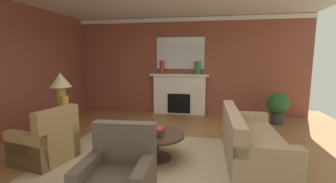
# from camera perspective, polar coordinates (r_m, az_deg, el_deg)

# --- Properties ---
(ground_plane) EXTENTS (8.81, 8.81, 0.00)m
(ground_plane) POSITION_cam_1_polar(r_m,az_deg,el_deg) (4.33, -2.10, -15.50)
(ground_plane) COLOR olive
(wall_fireplace) EXTENTS (7.37, 0.12, 2.98)m
(wall_fireplace) POSITION_cam_1_polar(r_m,az_deg,el_deg) (7.32, 3.80, 6.29)
(wall_fireplace) COLOR brown
(wall_fireplace) RESTS_ON ground_plane
(wall_window) EXTENTS (0.12, 7.27, 2.98)m
(wall_window) POSITION_cam_1_polar(r_m,az_deg,el_deg) (6.02, -35.49, 4.31)
(wall_window) COLOR brown
(wall_window) RESTS_ON ground_plane
(crown_moulding) EXTENTS (7.37, 0.08, 0.12)m
(crown_moulding) POSITION_cam_1_polar(r_m,az_deg,el_deg) (7.32, 3.83, 17.36)
(crown_moulding) COLOR white
(area_rug) EXTENTS (3.69, 2.37, 0.01)m
(area_rug) POSITION_cam_1_polar(r_m,az_deg,el_deg) (4.22, -3.01, -16.09)
(area_rug) COLOR tan
(area_rug) RESTS_ON ground_plane
(fireplace) EXTENTS (1.80, 0.35, 1.26)m
(fireplace) POSITION_cam_1_polar(r_m,az_deg,el_deg) (7.21, 2.85, -0.90)
(fireplace) COLOR white
(fireplace) RESTS_ON ground_plane
(mantel_mirror) EXTENTS (1.49, 0.04, 0.97)m
(mantel_mirror) POSITION_cam_1_polar(r_m,az_deg,el_deg) (7.24, 3.06, 9.45)
(mantel_mirror) COLOR silver
(sofa) EXTENTS (0.94, 2.12, 0.85)m
(sofa) POSITION_cam_1_polar(r_m,az_deg,el_deg) (4.30, 19.58, -11.91)
(sofa) COLOR tan
(sofa) RESTS_ON ground_plane
(armchair_near_window) EXTENTS (0.94, 0.94, 0.95)m
(armchair_near_window) POSITION_cam_1_polar(r_m,az_deg,el_deg) (4.49, -27.89, -11.44)
(armchair_near_window) COLOR #9E7A4C
(armchair_near_window) RESTS_ON ground_plane
(armchair_facing_fireplace) EXTENTS (0.85, 0.85, 0.95)m
(armchair_facing_fireplace) POSITION_cam_1_polar(r_m,az_deg,el_deg) (2.98, -12.17, -20.90)
(armchair_facing_fireplace) COLOR brown
(armchair_facing_fireplace) RESTS_ON ground_plane
(coffee_table) EXTENTS (1.00, 1.00, 0.45)m
(coffee_table) POSITION_cam_1_polar(r_m,az_deg,el_deg) (4.10, -3.05, -11.89)
(coffee_table) COLOR #3D2D1E
(coffee_table) RESTS_ON ground_plane
(side_table) EXTENTS (0.56, 0.56, 0.70)m
(side_table) POSITION_cam_1_polar(r_m,az_deg,el_deg) (5.41, -24.49, -6.88)
(side_table) COLOR #3D2D1E
(side_table) RESTS_ON ground_plane
(table_lamp) EXTENTS (0.44, 0.44, 0.75)m
(table_lamp) POSITION_cam_1_polar(r_m,az_deg,el_deg) (5.27, -25.03, 1.82)
(table_lamp) COLOR #B28E38
(table_lamp) RESTS_ON side_table
(vase_mantel_left) EXTENTS (0.13, 0.13, 0.41)m
(vase_mantel_left) POSITION_cam_1_polar(r_m,az_deg,el_deg) (7.17, -1.54, 6.04)
(vase_mantel_left) COLOR #9E3328
(vase_mantel_left) RESTS_ON fireplace
(vase_on_side_table) EXTENTS (0.16, 0.16, 0.29)m
(vase_on_side_table) POSITION_cam_1_polar(r_m,az_deg,el_deg) (5.14, -24.19, -2.57)
(vase_on_side_table) COLOR #B7892D
(vase_on_side_table) RESTS_ON side_table
(vase_mantel_right) EXTENTS (0.18, 0.18, 0.39)m
(vase_mantel_right) POSITION_cam_1_polar(r_m,az_deg,el_deg) (7.02, 7.32, 5.84)
(vase_mantel_right) COLOR #33703D
(vase_mantel_right) RESTS_ON fireplace
(book_red_cover) EXTENTS (0.25, 0.25, 0.03)m
(book_red_cover) POSITION_cam_1_polar(r_m,az_deg,el_deg) (4.14, -5.19, -9.79)
(book_red_cover) COLOR maroon
(book_red_cover) RESTS_ON coffee_table
(book_art_folio) EXTENTS (0.21, 0.21, 0.06)m
(book_art_folio) POSITION_cam_1_polar(r_m,az_deg,el_deg) (4.13, -2.36, -9.16)
(book_art_folio) COLOR maroon
(book_art_folio) RESTS_ON coffee_table
(book_small_novel) EXTENTS (0.21, 0.20, 0.05)m
(book_small_novel) POSITION_cam_1_polar(r_m,az_deg,el_deg) (3.87, -2.57, -9.49)
(book_small_novel) COLOR maroon
(book_small_novel) RESTS_ON coffee_table
(potted_plant) EXTENTS (0.56, 0.56, 0.83)m
(potted_plant) POSITION_cam_1_polar(r_m,az_deg,el_deg) (6.77, 25.48, -3.19)
(potted_plant) COLOR #333333
(potted_plant) RESTS_ON ground_plane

